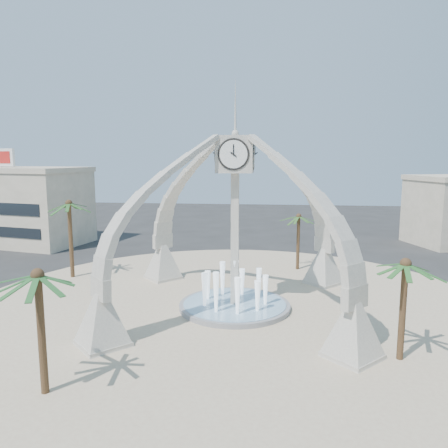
# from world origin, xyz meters

# --- Properties ---
(ground) EXTENTS (140.00, 140.00, 0.00)m
(ground) POSITION_xyz_m (0.00, 0.00, 0.00)
(ground) COLOR #282828
(ground) RESTS_ON ground
(plaza) EXTENTS (40.00, 40.00, 0.06)m
(plaza) POSITION_xyz_m (0.00, 0.00, 0.03)
(plaza) COLOR beige
(plaza) RESTS_ON ground
(clock_tower) EXTENTS (17.94, 17.94, 16.30)m
(clock_tower) POSITION_xyz_m (-0.00, -0.00, 6.49)
(clock_tower) COLOR beige
(clock_tower) RESTS_ON ground
(fountain) EXTENTS (8.00, 8.00, 3.62)m
(fountain) POSITION_xyz_m (0.00, 0.00, 0.29)
(fountain) COLOR gray
(fountain) RESTS_ON ground
(building_nw) EXTENTS (23.75, 13.73, 11.90)m
(building_nw) POSITION_xyz_m (-32.00, 22.00, 4.83)
(building_nw) COLOR beige
(building_nw) RESTS_ON ground
(palm_east) EXTENTS (4.51, 4.51, 6.06)m
(palm_east) POSITION_xyz_m (9.60, -6.98, 5.28)
(palm_east) COLOR brown
(palm_east) RESTS_ON ground
(palm_west) EXTENTS (5.13, 5.13, 7.54)m
(palm_west) POSITION_xyz_m (-15.41, 6.62, 6.69)
(palm_west) COLOR brown
(palm_west) RESTS_ON ground
(palm_north) EXTENTS (4.22, 4.22, 5.87)m
(palm_north) POSITION_xyz_m (5.11, 11.75, 5.16)
(palm_north) COLOR brown
(palm_north) RESTS_ON ground
(palm_south) EXTENTS (4.35, 4.35, 6.40)m
(palm_south) POSITION_xyz_m (-7.74, -12.37, 5.60)
(palm_south) COLOR brown
(palm_south) RESTS_ON ground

